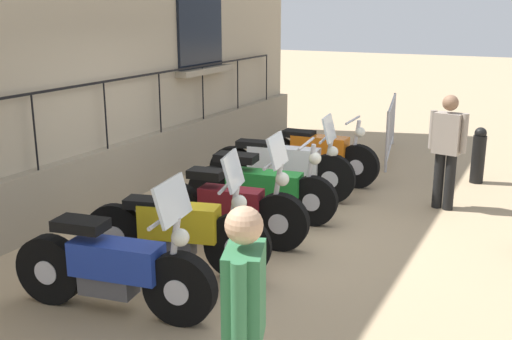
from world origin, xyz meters
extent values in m
plane|color=tan|center=(0.00, 0.00, 0.00)|extent=(60.00, 60.00, 0.00)
cube|color=gray|center=(-2.20, 0.00, 0.41)|extent=(0.20, 12.17, 0.83)
cube|color=gray|center=(-2.18, 2.68, 1.66)|extent=(0.24, 1.57, 0.10)
cube|color=black|center=(-2.16, 0.00, 1.76)|extent=(0.03, 10.22, 0.03)
cylinder|color=black|center=(-2.16, -1.28, 1.29)|extent=(0.02, 0.02, 0.93)
cylinder|color=black|center=(-2.16, 0.00, 1.29)|extent=(0.02, 0.02, 0.93)
cylinder|color=black|center=(-2.16, 1.28, 1.29)|extent=(0.02, 0.02, 0.93)
cylinder|color=black|center=(-2.16, 2.56, 1.29)|extent=(0.02, 0.02, 0.93)
cylinder|color=black|center=(-2.16, 3.83, 1.29)|extent=(0.02, 0.02, 0.93)
cylinder|color=black|center=(-2.16, 5.11, 1.29)|extent=(0.02, 0.02, 0.93)
cylinder|color=black|center=(0.57, -2.36, 0.34)|extent=(0.69, 0.25, 0.67)
cylinder|color=silver|center=(0.57, -2.36, 0.34)|extent=(0.26, 0.21, 0.24)
cylinder|color=black|center=(-0.75, -2.57, 0.34)|extent=(0.69, 0.25, 0.67)
cylinder|color=silver|center=(-0.75, -2.57, 0.34)|extent=(0.26, 0.21, 0.24)
cube|color=#1E389E|center=(-0.04, -2.46, 0.54)|extent=(0.89, 0.43, 0.32)
cube|color=#4C4C51|center=(-0.14, -2.47, 0.30)|extent=(0.54, 0.32, 0.24)
cube|color=black|center=(-0.39, -2.51, 0.83)|extent=(0.51, 0.34, 0.10)
cylinder|color=silver|center=(0.52, -2.37, 0.67)|extent=(0.17, 0.08, 0.68)
cylinder|color=silver|center=(0.47, -2.38, 1.00)|extent=(0.14, 0.66, 0.04)
sphere|color=white|center=(0.59, -2.36, 0.82)|extent=(0.16, 0.16, 0.16)
cylinder|color=silver|center=(-0.33, -2.33, 0.18)|extent=(0.77, 0.20, 0.08)
cube|color=silver|center=(0.53, -2.37, 1.15)|extent=(0.20, 0.56, 0.36)
cylinder|color=black|center=(0.58, -1.31, 0.35)|extent=(0.71, 0.26, 0.71)
cylinder|color=silver|center=(0.58, -1.31, 0.35)|extent=(0.27, 0.17, 0.25)
cylinder|color=black|center=(-0.73, -1.62, 0.35)|extent=(0.71, 0.26, 0.71)
cylinder|color=silver|center=(-0.73, -1.62, 0.35)|extent=(0.27, 0.17, 0.25)
cube|color=gold|center=(-0.03, -1.45, 0.57)|extent=(0.88, 0.46, 0.36)
cube|color=#4C4C51|center=(-0.12, -1.48, 0.32)|extent=(0.54, 0.33, 0.25)
cube|color=black|center=(-0.36, -1.53, 0.75)|extent=(0.51, 0.35, 0.10)
cylinder|color=silver|center=(0.53, -1.32, 0.68)|extent=(0.17, 0.10, 0.66)
cylinder|color=silver|center=(0.49, -1.33, 1.01)|extent=(0.17, 0.58, 0.04)
sphere|color=white|center=(0.60, -1.30, 0.83)|extent=(0.16, 0.16, 0.16)
cylinder|color=silver|center=(-0.31, -1.37, 0.19)|extent=(0.75, 0.25, 0.08)
cube|color=silver|center=(0.54, -1.32, 1.16)|extent=(0.23, 0.50, 0.36)
cylinder|color=black|center=(0.66, -0.41, 0.34)|extent=(0.69, 0.23, 0.68)
cylinder|color=silver|center=(0.66, -0.41, 0.34)|extent=(0.26, 0.19, 0.24)
cylinder|color=black|center=(-0.64, -0.57, 0.34)|extent=(0.69, 0.23, 0.68)
cylinder|color=silver|center=(-0.64, -0.57, 0.34)|extent=(0.26, 0.19, 0.24)
cube|color=maroon|center=(0.06, -0.49, 0.53)|extent=(0.78, 0.36, 0.30)
cube|color=#4C4C51|center=(-0.04, -0.50, 0.31)|extent=(0.47, 0.27, 0.24)
cube|color=black|center=(-0.25, -0.52, 0.83)|extent=(0.45, 0.30, 0.10)
cylinder|color=silver|center=(0.61, -0.42, 0.69)|extent=(0.17, 0.08, 0.70)
cylinder|color=silver|center=(0.56, -0.42, 1.03)|extent=(0.11, 0.60, 0.04)
sphere|color=white|center=(0.68, -0.41, 0.85)|extent=(0.16, 0.16, 0.16)
cylinder|color=silver|center=(-0.20, -0.37, 0.19)|extent=(0.68, 0.16, 0.08)
cube|color=silver|center=(0.62, -0.41, 1.18)|extent=(0.18, 0.50, 0.36)
cylinder|color=black|center=(0.69, 0.53, 0.33)|extent=(0.66, 0.21, 0.65)
cylinder|color=silver|center=(0.69, 0.53, 0.33)|extent=(0.24, 0.18, 0.23)
cylinder|color=black|center=(-0.71, 0.37, 0.33)|extent=(0.66, 0.21, 0.65)
cylinder|color=silver|center=(-0.71, 0.37, 0.33)|extent=(0.24, 0.18, 0.23)
cube|color=#1E842D|center=(0.04, 0.46, 0.51)|extent=(1.02, 0.44, 0.29)
cube|color=#4C4C51|center=(-0.06, 0.44, 0.29)|extent=(0.62, 0.32, 0.23)
cube|color=black|center=(-0.35, 0.41, 0.81)|extent=(0.58, 0.35, 0.10)
cylinder|color=silver|center=(0.64, 0.53, 0.70)|extent=(0.17, 0.08, 0.75)
cylinder|color=silver|center=(0.59, 0.52, 1.07)|extent=(0.12, 0.70, 0.04)
sphere|color=white|center=(0.71, 0.54, 0.89)|extent=(0.16, 0.16, 0.16)
cylinder|color=silver|center=(-0.28, 0.60, 0.18)|extent=(0.89, 0.18, 0.08)
cylinder|color=black|center=(0.58, 1.52, 0.36)|extent=(0.72, 0.21, 0.71)
cylinder|color=silver|center=(0.58, 1.52, 0.36)|extent=(0.27, 0.17, 0.25)
cylinder|color=black|center=(-0.91, 1.32, 0.36)|extent=(0.72, 0.21, 0.71)
cylinder|color=silver|center=(-0.91, 1.32, 0.36)|extent=(0.27, 0.17, 0.25)
cube|color=silver|center=(-0.12, 1.43, 0.58)|extent=(1.07, 0.40, 0.37)
cube|color=#4C4C51|center=(-0.22, 1.41, 0.32)|extent=(0.65, 0.29, 0.25)
cube|color=black|center=(-0.53, 1.37, 0.78)|extent=(0.61, 0.32, 0.10)
cylinder|color=silver|center=(0.53, 1.51, 0.65)|extent=(0.17, 0.08, 0.59)
cylinder|color=silver|center=(0.48, 1.50, 0.94)|extent=(0.11, 0.59, 0.04)
sphere|color=white|center=(0.60, 1.52, 0.76)|extent=(0.16, 0.16, 0.16)
cylinder|color=silver|center=(-0.44, 1.53, 0.20)|extent=(0.95, 0.20, 0.08)
cube|color=silver|center=(0.54, 1.51, 1.09)|extent=(0.18, 0.50, 0.36)
cylinder|color=black|center=(0.69, 2.42, 0.34)|extent=(0.68, 0.16, 0.68)
cylinder|color=silver|center=(0.69, 2.42, 0.34)|extent=(0.24, 0.17, 0.24)
cylinder|color=black|center=(-0.65, 2.39, 0.34)|extent=(0.68, 0.16, 0.68)
cylinder|color=silver|center=(-0.65, 2.39, 0.34)|extent=(0.24, 0.17, 0.24)
cube|color=orange|center=(0.07, 2.41, 0.57)|extent=(0.89, 0.34, 0.38)
cube|color=#4C4C51|center=(-0.03, 2.41, 0.31)|extent=(0.54, 0.27, 0.24)
cube|color=black|center=(-0.29, 2.40, 0.77)|extent=(0.50, 0.30, 0.10)
cylinder|color=silver|center=(0.64, 2.42, 0.70)|extent=(0.16, 0.06, 0.73)
cylinder|color=silver|center=(0.59, 2.42, 1.06)|extent=(0.05, 0.71, 0.04)
sphere|color=white|center=(0.71, 2.42, 0.88)|extent=(0.16, 0.16, 0.16)
cylinder|color=silver|center=(-0.20, 2.58, 0.19)|extent=(0.80, 0.10, 0.08)
cylinder|color=#B7B7BF|center=(0.86, 3.52, 0.53)|extent=(0.05, 0.05, 1.05)
cylinder|color=#B7B7BF|center=(0.41, 5.76, 0.53)|extent=(0.05, 0.05, 1.05)
cylinder|color=#B7B7BF|center=(0.63, 4.64, 1.02)|extent=(0.49, 2.24, 0.04)
cylinder|color=#B7B7BF|center=(0.63, 4.64, 0.15)|extent=(0.49, 2.24, 0.04)
cylinder|color=#B7B7BF|center=(0.77, 3.97, 0.60)|extent=(0.02, 0.02, 0.87)
cylinder|color=#B7B7BF|center=(0.68, 4.42, 0.60)|extent=(0.02, 0.02, 0.87)
cylinder|color=#B7B7BF|center=(0.59, 4.86, 0.60)|extent=(0.02, 0.02, 0.87)
cylinder|color=#B7B7BF|center=(0.50, 5.31, 0.60)|extent=(0.02, 0.02, 0.87)
cylinder|color=black|center=(2.33, 3.54, 0.38)|extent=(0.21, 0.21, 0.77)
sphere|color=black|center=(2.33, 3.54, 0.81)|extent=(0.19, 0.19, 0.19)
cylinder|color=black|center=(2.16, 1.96, 0.40)|extent=(0.14, 0.14, 0.79)
cylinder|color=black|center=(2.00, 1.99, 0.40)|extent=(0.14, 0.14, 0.79)
cube|color=gray|center=(2.08, 1.97, 1.07)|extent=(0.40, 0.29, 0.56)
sphere|color=#8C664C|center=(2.08, 1.97, 1.49)|extent=(0.21, 0.21, 0.21)
cylinder|color=gray|center=(2.29, 1.93, 1.10)|extent=(0.09, 0.09, 0.53)
cylinder|color=gray|center=(1.86, 2.02, 1.10)|extent=(0.09, 0.09, 0.53)
cube|color=#337247|center=(1.86, -3.59, 1.12)|extent=(0.33, 0.41, 0.58)
sphere|color=tan|center=(1.86, -3.59, 1.55)|extent=(0.22, 0.22, 0.22)
cylinder|color=#337247|center=(1.93, -3.79, 1.14)|extent=(0.09, 0.09, 0.55)
cylinder|color=#337247|center=(1.78, -3.38, 1.14)|extent=(0.09, 0.09, 0.55)
camera|label=1|loc=(3.37, -6.47, 2.75)|focal=42.85mm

